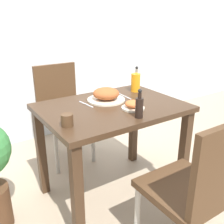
% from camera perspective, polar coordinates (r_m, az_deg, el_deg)
% --- Properties ---
extents(ground_plane, '(16.00, 16.00, 0.00)m').
position_cam_1_polar(ground_plane, '(2.17, -0.00, -17.01)').
color(ground_plane, tan).
extents(wall_back, '(8.00, 0.05, 2.60)m').
position_cam_1_polar(wall_back, '(2.89, -15.21, 19.55)').
color(wall_back, silver).
rests_on(wall_back, ground_plane).
extents(dining_table, '(0.97, 0.71, 0.73)m').
position_cam_1_polar(dining_table, '(1.86, -0.00, -2.09)').
color(dining_table, '#3D2819').
rests_on(dining_table, ground_plane).
extents(chair_near, '(0.42, 0.42, 0.89)m').
position_cam_1_polar(chair_near, '(1.47, 18.21, -15.03)').
color(chair_near, '#4C331E').
rests_on(chair_near, ground_plane).
extents(chair_far, '(0.42, 0.42, 0.89)m').
position_cam_1_polar(chair_far, '(2.49, -10.88, 0.96)').
color(chair_far, '#4C331E').
rests_on(chair_far, ground_plane).
extents(food_plate, '(0.27, 0.27, 0.09)m').
position_cam_1_polar(food_plate, '(1.91, -1.29, 3.74)').
color(food_plate, beige).
rests_on(food_plate, dining_table).
extents(side_plate, '(0.15, 0.15, 0.06)m').
position_cam_1_polar(side_plate, '(1.75, 4.61, 1.46)').
color(side_plate, beige).
rests_on(side_plate, dining_table).
extents(drink_cup, '(0.07, 0.07, 0.07)m').
position_cam_1_polar(drink_cup, '(1.50, -9.74, -1.77)').
color(drink_cup, '#4C331E').
rests_on(drink_cup, dining_table).
extents(juice_glass, '(0.07, 0.07, 0.15)m').
position_cam_1_polar(juice_glass, '(2.13, 5.15, 6.40)').
color(juice_glass, orange).
rests_on(juice_glass, dining_table).
extents(sauce_bottle, '(0.05, 0.05, 0.18)m').
position_cam_1_polar(sauce_bottle, '(2.25, 5.32, 7.09)').
color(sauce_bottle, gray).
rests_on(sauce_bottle, dining_table).
extents(condiment_bottle, '(0.05, 0.05, 0.18)m').
position_cam_1_polar(condiment_bottle, '(1.59, 5.95, 1.18)').
color(condiment_bottle, black).
rests_on(condiment_bottle, dining_table).
extents(fork_utensil, '(0.03, 0.17, 0.00)m').
position_cam_1_polar(fork_utensil, '(1.84, -5.70, 1.68)').
color(fork_utensil, silver).
rests_on(fork_utensil, dining_table).
extents(spoon_utensil, '(0.01, 0.16, 0.00)m').
position_cam_1_polar(spoon_utensil, '(2.01, 2.77, 3.42)').
color(spoon_utensil, silver).
rests_on(spoon_utensil, dining_table).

